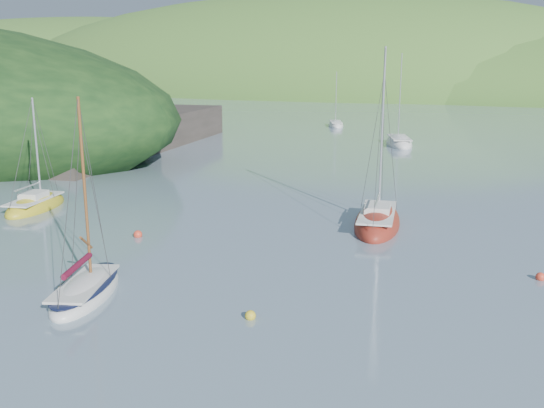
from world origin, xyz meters
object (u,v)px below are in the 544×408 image
at_px(distant_sloop_a, 399,143).
at_px(daysailer_white, 86,291).
at_px(sloop_red, 377,223).
at_px(sailboat_yellow, 36,206).
at_px(distant_sloop_c, 336,125).

bearing_deg(distant_sloop_a, daysailer_white, -112.39).
relative_size(sloop_red, sailboat_yellow, 1.42).
xyz_separation_m(sloop_red, sailboat_yellow, (-20.75, -5.15, -0.03)).
relative_size(distant_sloop_a, distant_sloop_c, 1.31).
relative_size(sloop_red, distant_sloop_a, 1.00).
bearing_deg(sailboat_yellow, sloop_red, -0.81).
relative_size(sailboat_yellow, distant_sloop_a, 0.70).
height_order(sailboat_yellow, distant_sloop_a, distant_sloop_a).
height_order(daysailer_white, distant_sloop_c, daysailer_white).
xyz_separation_m(daysailer_white, distant_sloop_c, (-12.04, 64.71, -0.05)).
relative_size(sailboat_yellow, distant_sloop_c, 0.92).
distance_m(daysailer_white, distant_sloop_c, 65.82).
bearing_deg(distant_sloop_c, distant_sloop_a, -74.43).
distance_m(sloop_red, distant_sloop_c, 53.38).
distance_m(sloop_red, sailboat_yellow, 21.38).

